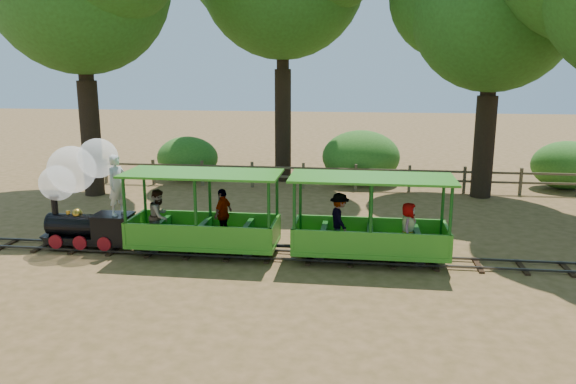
# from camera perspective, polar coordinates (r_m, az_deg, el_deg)

# --- Properties ---
(ground) EXTENTS (90.00, 90.00, 0.00)m
(ground) POSITION_cam_1_polar(r_m,az_deg,el_deg) (13.88, 2.20, -6.80)
(ground) COLOR #996B42
(ground) RESTS_ON ground
(track) EXTENTS (22.00, 1.00, 0.10)m
(track) POSITION_cam_1_polar(r_m,az_deg,el_deg) (13.86, 2.20, -6.53)
(track) COLOR #3F3D3A
(track) RESTS_ON ground
(locomotive) EXTENTS (2.54, 1.20, 2.92)m
(locomotive) POSITION_cam_1_polar(r_m,az_deg,el_deg) (15.17, -20.27, 0.55)
(locomotive) COLOR black
(locomotive) RESTS_ON ground
(carriage_front) EXTENTS (3.84, 1.57, 1.99)m
(carriage_front) POSITION_cam_1_polar(r_m,az_deg,el_deg) (14.10, -9.09, -3.05)
(carriage_front) COLOR #36901F
(carriage_front) RESTS_ON track
(carriage_rear) EXTENTS (3.84, 1.57, 1.99)m
(carriage_rear) POSITION_cam_1_polar(r_m,az_deg,el_deg) (13.56, 8.08, -3.70)
(carriage_rear) COLOR #36901F
(carriage_rear) RESTS_ON track
(oak_ne) EXTENTS (7.00, 6.16, 9.31)m
(oak_ne) POSITION_cam_1_polar(r_m,az_deg,el_deg) (21.16, 20.18, 17.81)
(oak_ne) COLOR #2D2116
(oak_ne) RESTS_ON ground
(fence) EXTENTS (18.10, 0.10, 1.00)m
(fence) POSITION_cam_1_polar(r_m,az_deg,el_deg) (21.45, 4.23, 1.78)
(fence) COLOR brown
(fence) RESTS_ON ground
(shrub_west) EXTENTS (2.56, 1.97, 1.77)m
(shrub_west) POSITION_cam_1_polar(r_m,az_deg,el_deg) (23.75, -10.17, 3.44)
(shrub_west) COLOR #2D6B1E
(shrub_west) RESTS_ON ground
(shrub_mid_w) EXTENTS (3.09, 2.38, 2.14)m
(shrub_mid_w) POSITION_cam_1_polar(r_m,az_deg,el_deg) (22.61, 7.41, 3.54)
(shrub_mid_w) COLOR #2D6B1E
(shrub_mid_w) RESTS_ON ground
(shrub_mid_e) EXTENTS (1.81, 1.39, 1.25)m
(shrub_mid_e) POSITION_cam_1_polar(r_m,az_deg,el_deg) (22.69, 7.43, 2.43)
(shrub_mid_e) COLOR #2D6B1E
(shrub_mid_e) RESTS_ON ground
(shrub_east) EXTENTS (2.66, 2.05, 1.84)m
(shrub_east) POSITION_cam_1_polar(r_m,az_deg,el_deg) (23.95, 26.49, 2.46)
(shrub_east) COLOR #2D6B1E
(shrub_east) RESTS_ON ground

